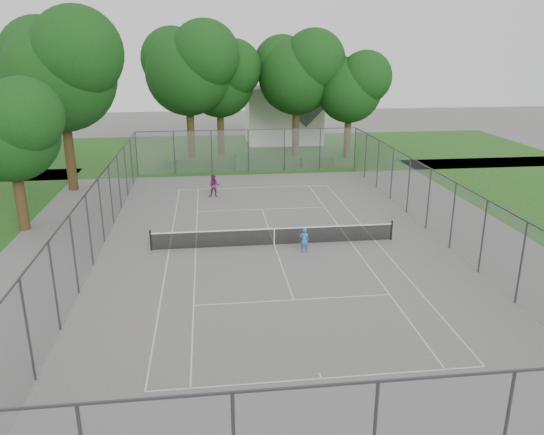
{
  "coord_description": "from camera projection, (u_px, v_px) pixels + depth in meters",
  "views": [
    {
      "loc": [
        -3.3,
        -25.96,
        10.1
      ],
      "look_at": [
        0.0,
        1.0,
        1.2
      ],
      "focal_mm": 35.0,
      "sensor_mm": 36.0,
      "label": 1
    }
  ],
  "objects": [
    {
      "name": "girl_player",
      "position": [
        304.0,
        240.0,
        26.84
      ],
      "size": [
        0.51,
        0.36,
        1.31
      ],
      "primitive_type": "imported",
      "rotation": [
        0.0,
        0.0,
        3.03
      ],
      "color": "#2F64B1",
      "rests_on": "ground"
    },
    {
      "name": "tree_far_right",
      "position": [
        351.0,
        85.0,
        47.64
      ],
      "size": [
        6.73,
        6.15,
        9.67
      ],
      "color": "#362613",
      "rests_on": "ground"
    },
    {
      "name": "tree_side_back",
      "position": [
        61.0,
        66.0,
        35.96
      ],
      "size": [
        8.79,
        8.02,
        12.63
      ],
      "color": "#362613",
      "rests_on": "ground"
    },
    {
      "name": "ground",
      "position": [
        274.0,
        245.0,
        28.01
      ],
      "size": [
        120.0,
        120.0,
        0.0
      ],
      "primitive_type": "plane",
      "color": "#605E5B",
      "rests_on": "ground"
    },
    {
      "name": "tree_far_midleft",
      "position": [
        220.0,
        76.0,
        48.54
      ],
      "size": [
        7.41,
        6.76,
        10.65
      ],
      "color": "#362613",
      "rests_on": "ground"
    },
    {
      "name": "tennis_net",
      "position": [
        274.0,
        236.0,
        27.85
      ],
      "size": [
        12.87,
        0.1,
        1.1
      ],
      "color": "black",
      "rests_on": "ground"
    },
    {
      "name": "tree_far_midright",
      "position": [
        298.0,
        69.0,
        48.05
      ],
      "size": [
        8.02,
        7.32,
        11.53
      ],
      "color": "#362613",
      "rests_on": "ground"
    },
    {
      "name": "hedge_left",
      "position": [
        189.0,
        165.0,
        44.27
      ],
      "size": [
        4.08,
        1.22,
        1.02
      ],
      "primitive_type": "cube",
      "color": "#1C4516",
      "rests_on": "ground"
    },
    {
      "name": "tree_side_front",
      "position": [
        11.0,
        126.0,
        28.5
      ],
      "size": [
        5.97,
        5.45,
        8.58
      ],
      "color": "#362613",
      "rests_on": "ground"
    },
    {
      "name": "grass_far",
      "position": [
        241.0,
        151.0,
        52.54
      ],
      "size": [
        60.0,
        20.0,
        0.0
      ],
      "primitive_type": "cube",
      "color": "#1F4C15",
      "rests_on": "ground"
    },
    {
      "name": "hedge_mid",
      "position": [
        259.0,
        162.0,
        44.9
      ],
      "size": [
        4.01,
        1.15,
        1.26
      ],
      "primitive_type": "cube",
      "color": "#1C4516",
      "rests_on": "ground"
    },
    {
      "name": "perimeter_fence",
      "position": [
        274.0,
        212.0,
        27.45
      ],
      "size": [
        18.08,
        34.08,
        3.52
      ],
      "color": "#38383D",
      "rests_on": "ground"
    },
    {
      "name": "house",
      "position": [
        283.0,
        105.0,
        56.41
      ],
      "size": [
        7.77,
        6.02,
        9.68
      ],
      "color": "silver",
      "rests_on": "ground"
    },
    {
      "name": "court_markings",
      "position": [
        274.0,
        245.0,
        28.01
      ],
      "size": [
        11.03,
        23.83,
        0.01
      ],
      "color": "beige",
      "rests_on": "ground"
    },
    {
      "name": "hedge_right",
      "position": [
        317.0,
        163.0,
        45.55
      ],
      "size": [
        2.79,
        1.02,
        0.84
      ],
      "primitive_type": "cube",
      "color": "#1C4516",
      "rests_on": "ground"
    },
    {
      "name": "woman_player",
      "position": [
        214.0,
        186.0,
        36.59
      ],
      "size": [
        0.84,
        0.69,
        1.59
      ],
      "primitive_type": "imported",
      "rotation": [
        0.0,
        0.0,
        -0.12
      ],
      "color": "#6A2352",
      "rests_on": "ground"
    },
    {
      "name": "tree_far_left",
      "position": [
        189.0,
        65.0,
        45.46
      ],
      "size": [
        8.49,
        7.75,
        12.21
      ],
      "color": "#362613",
      "rests_on": "ground"
    }
  ]
}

